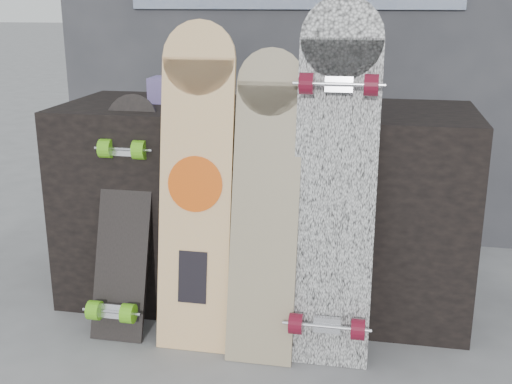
% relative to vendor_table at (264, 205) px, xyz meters
% --- Properties ---
extents(ground, '(60.00, 60.00, 0.00)m').
position_rel_vendor_table_xyz_m(ground, '(0.00, -0.50, -0.40)').
color(ground, slate).
rests_on(ground, ground).
extents(vendor_table, '(1.60, 0.60, 0.80)m').
position_rel_vendor_table_xyz_m(vendor_table, '(0.00, 0.00, 0.00)').
color(vendor_table, black).
rests_on(vendor_table, ground).
extents(booth, '(2.40, 0.22, 2.20)m').
position_rel_vendor_table_xyz_m(booth, '(0.00, 0.85, 0.70)').
color(booth, '#313136').
rests_on(booth, ground).
extents(merch_box_purple, '(0.18, 0.12, 0.10)m').
position_rel_vendor_table_xyz_m(merch_box_purple, '(-0.37, 0.03, 0.45)').
color(merch_box_purple, '#493B79').
rests_on(merch_box_purple, vendor_table).
extents(merch_box_small, '(0.14, 0.14, 0.12)m').
position_rel_vendor_table_xyz_m(merch_box_small, '(0.25, -0.02, 0.46)').
color(merch_box_small, '#493B79').
rests_on(merch_box_small, vendor_table).
extents(merch_box_flat, '(0.22, 0.10, 0.06)m').
position_rel_vendor_table_xyz_m(merch_box_flat, '(0.04, 0.03, 0.43)').
color(merch_box_flat, '#D1B78C').
rests_on(merch_box_flat, vendor_table).
extents(longboard_geisha, '(0.26, 0.23, 1.14)m').
position_rel_vendor_table_xyz_m(longboard_geisha, '(-0.17, -0.37, 0.20)').
color(longboard_geisha, beige).
rests_on(longboard_geisha, ground).
extents(longboard_celtic, '(0.23, 0.28, 1.05)m').
position_rel_vendor_table_xyz_m(longboard_celtic, '(0.08, -0.39, 0.16)').
color(longboard_celtic, beige).
rests_on(longboard_celtic, ground).
extents(longboard_cascadia, '(0.27, 0.32, 1.21)m').
position_rel_vendor_table_xyz_m(longboard_cascadia, '(0.31, -0.37, 0.23)').
color(longboard_cascadia, white).
rests_on(longboard_cascadia, ground).
extents(skateboard_dark, '(0.20, 0.36, 0.86)m').
position_rel_vendor_table_xyz_m(skateboard_dark, '(-0.46, -0.34, 0.04)').
color(skateboard_dark, black).
rests_on(skateboard_dark, ground).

